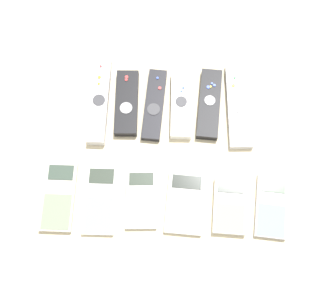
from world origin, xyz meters
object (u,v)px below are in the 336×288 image
object	(u,v)px
remote_1	(127,103)
calculator_4	(230,206)
calculator_3	(185,203)
calculator_0	(59,196)
remote_4	(209,104)
remote_5	(239,106)
calculator_5	(271,207)
remote_3	(181,105)
remote_0	(100,101)
calculator_1	(100,200)
remote_2	(154,105)
calculator_2	(141,199)

from	to	relation	value
remote_1	calculator_4	size ratio (longest dim) A/B	1.34
calculator_3	calculator_0	bearing A→B (deg)	-177.89
remote_4	remote_5	world-z (taller)	remote_4
calculator_4	calculator_5	distance (m)	0.09
remote_3	remote_5	distance (m)	0.14
remote_1	calculator_4	distance (m)	0.35
remote_0	calculator_5	xyz separation A→B (m)	(0.41, -0.23, -0.01)
calculator_0	calculator_1	size ratio (longest dim) A/B	1.00
remote_0	calculator_3	world-z (taller)	remote_0
calculator_0	calculator_3	world-z (taller)	calculator_0
remote_2	remote_4	distance (m)	0.13
remote_4	calculator_1	distance (m)	0.34
calculator_2	remote_5	bearing A→B (deg)	44.29
calculator_0	calculator_4	size ratio (longest dim) A/B	1.27
remote_0	remote_3	world-z (taller)	remote_0
calculator_0	calculator_2	size ratio (longest dim) A/B	1.16
remote_2	remote_5	size ratio (longest dim) A/B	0.84
calculator_1	calculator_3	bearing A→B (deg)	-0.79
calculator_3	calculator_4	xyz separation A→B (m)	(0.10, -0.00, 0.00)
calculator_0	calculator_5	world-z (taller)	calculator_0
calculator_1	calculator_3	size ratio (longest dim) A/B	1.13
calculator_5	calculator_1	bearing A→B (deg)	-175.57
calculator_3	remote_3	bearing A→B (deg)	96.76
calculator_1	calculator_4	xyz separation A→B (m)	(0.29, 0.00, 0.00)
remote_4	remote_3	bearing A→B (deg)	-171.83
remote_3	calculator_2	distance (m)	0.25
remote_5	calculator_2	distance (m)	0.32
remote_0	calculator_2	xyz separation A→B (m)	(0.12, -0.23, -0.01)
remote_3	calculator_3	distance (m)	0.24
remote_3	calculator_0	size ratio (longest dim) A/B	1.07
remote_3	calculator_0	bearing A→B (deg)	-139.99
remote_1	calculator_1	world-z (taller)	remote_1
remote_1	remote_4	bearing A→B (deg)	-0.19
calculator_1	remote_1	bearing A→B (deg)	78.90
remote_3	calculator_3	world-z (taller)	remote_3
remote_5	calculator_0	world-z (taller)	remote_5
remote_1	calculator_1	xyz separation A→B (m)	(-0.04, -0.24, -0.00)
remote_0	calculator_2	distance (m)	0.26
remote_1	calculator_0	xyz separation A→B (m)	(-0.13, -0.24, -0.00)
remote_2	calculator_3	xyz separation A→B (m)	(0.08, -0.24, -0.00)
remote_2	calculator_0	xyz separation A→B (m)	(-0.20, -0.24, -0.00)
remote_2	remote_5	xyz separation A→B (m)	(0.20, 0.01, 0.00)
remote_0	calculator_4	world-z (taller)	remote_0
remote_0	calculator_1	bearing A→B (deg)	-85.00
remote_1	calculator_0	world-z (taller)	remote_1
remote_4	calculator_3	size ratio (longest dim) A/B	1.27
remote_3	calculator_5	size ratio (longest dim) A/B	1.19
remote_3	calculator_4	bearing A→B (deg)	-65.62
remote_4	calculator_5	xyz separation A→B (m)	(0.15, -0.24, -0.00)
calculator_5	calculator_4	bearing A→B (deg)	-173.52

